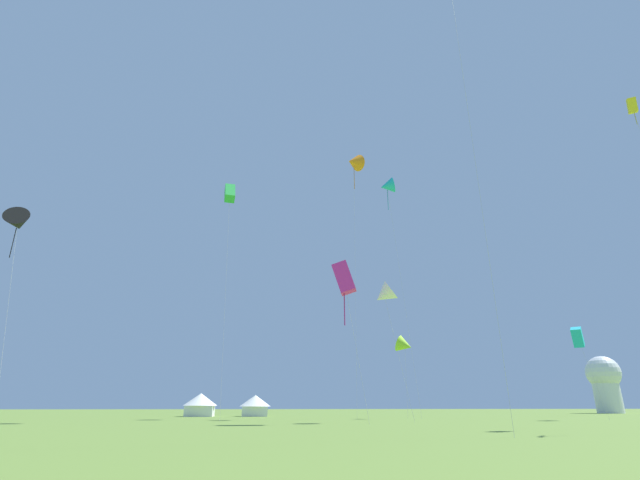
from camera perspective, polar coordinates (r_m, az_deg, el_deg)
The scene contains 12 objects.
kite_green_box at distance 53.17m, azimuth -11.10°, elevation 5.67°, with size 1.50×3.04×25.20m.
kite_cyan_box at distance 58.99m, azimuth 29.25°, elevation -10.45°, with size 2.27×2.01×9.65m.
kite_magenta_box at distance 42.43m, azimuth 2.98°, elevation -4.75°, with size 2.93×2.12×14.00m.
kite_white_delta at distance 46.08m, azimuth 7.93°, elevation -6.74°, with size 3.60×3.03×13.08m.
kite_yellow_box at distance 52.58m, azimuth 34.20°, elevation 13.45°, with size 1.34×1.24×28.17m.
kite_orange_delta at distance 69.10m, azimuth 4.20°, elevation 9.57°, with size 3.47×3.82×36.70m.
kite_black_delta at distance 44.49m, azimuth -33.31°, elevation 1.85°, with size 3.26×2.61×16.58m.
kite_lime_delta at distance 57.95m, azimuth 10.45°, elevation -12.70°, with size 2.95×2.86×9.49m.
kite_cyan_delta at distance 64.87m, azimuth 8.30°, elevation 6.60°, with size 3.22×3.37×31.27m.
festival_tent_right at distance 70.10m, azimuth -14.58°, elevation -18.99°, with size 4.71×4.71×3.06m.
festival_tent_left at distance 69.60m, azimuth -8.02°, elevation -19.50°, with size 4.37×4.37×2.84m.
observatory_dome at distance 110.85m, azimuth 31.77°, elevation -14.61°, with size 6.40×6.40×10.80m.
Camera 1 is at (-4.30, -3.83, 1.44)m, focal length 25.87 mm.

